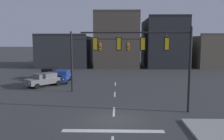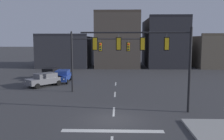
{
  "view_description": "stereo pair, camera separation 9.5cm",
  "coord_description": "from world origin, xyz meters",
  "px_view_note": "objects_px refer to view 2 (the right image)",
  "views": [
    {
      "loc": [
        0.26,
        -15.9,
        5.59
      ],
      "look_at": [
        -0.2,
        4.21,
        3.05
      ],
      "focal_mm": 37.33,
      "sensor_mm": 36.0,
      "label": 1
    },
    {
      "loc": [
        0.36,
        -15.9,
        5.59
      ],
      "look_at": [
        -0.2,
        4.21,
        3.05
      ],
      "focal_mm": 37.33,
      "sensor_mm": 36.0,
      "label": 2
    }
  ],
  "objects_px": {
    "car_lot_nearside": "(62,76)",
    "car_lot_middle": "(45,79)",
    "signal_mast_far_side": "(94,52)",
    "signal_mast_near_side": "(151,51)",
    "car_lot_farside": "(50,73)"
  },
  "relations": [
    {
      "from": "signal_mast_near_side",
      "to": "car_lot_middle",
      "type": "distance_m",
      "value": 15.95
    },
    {
      "from": "signal_mast_near_side",
      "to": "car_lot_farside",
      "type": "distance_m",
      "value": 20.42
    },
    {
      "from": "car_lot_nearside",
      "to": "car_lot_middle",
      "type": "xyz_separation_m",
      "value": [
        -1.5,
        -2.88,
        0.0
      ]
    },
    {
      "from": "signal_mast_far_side",
      "to": "car_lot_farside",
      "type": "bearing_deg",
      "value": 132.14
    },
    {
      "from": "signal_mast_far_side",
      "to": "car_lot_nearside",
      "type": "bearing_deg",
      "value": 131.36
    },
    {
      "from": "car_lot_middle",
      "to": "car_lot_farside",
      "type": "relative_size",
      "value": 0.98
    },
    {
      "from": "signal_mast_far_side",
      "to": "car_lot_nearside",
      "type": "distance_m",
      "value": 8.26
    },
    {
      "from": "car_lot_nearside",
      "to": "signal_mast_near_side",
      "type": "bearing_deg",
      "value": -52.22
    },
    {
      "from": "car_lot_farside",
      "to": "signal_mast_far_side",
      "type": "bearing_deg",
      "value": -47.86
    },
    {
      "from": "signal_mast_far_side",
      "to": "car_lot_farside",
      "type": "relative_size",
      "value": 1.78
    },
    {
      "from": "signal_mast_far_side",
      "to": "signal_mast_near_side",
      "type": "bearing_deg",
      "value": -55.17
    },
    {
      "from": "signal_mast_near_side",
      "to": "car_lot_farside",
      "type": "xyz_separation_m",
      "value": [
        -12.56,
        15.6,
        -3.95
      ]
    },
    {
      "from": "car_lot_nearside",
      "to": "car_lot_middle",
      "type": "relative_size",
      "value": 1.01
    },
    {
      "from": "car_lot_nearside",
      "to": "signal_mast_far_side",
      "type": "bearing_deg",
      "value": -48.64
    },
    {
      "from": "car_lot_nearside",
      "to": "car_lot_middle",
      "type": "bearing_deg",
      "value": -117.48
    }
  ]
}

